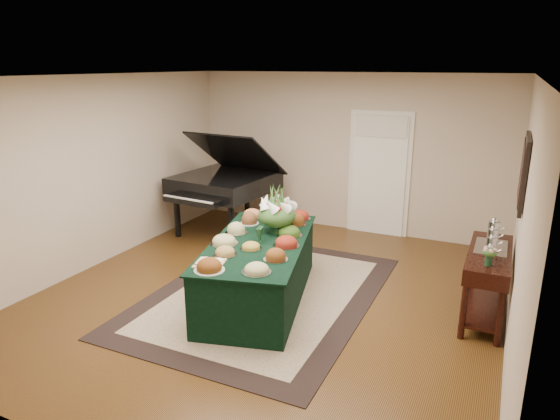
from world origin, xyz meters
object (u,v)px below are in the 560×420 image
at_px(floral_centerpiece, 277,210).
at_px(mahogany_sideboard, 488,267).
at_px(buffet_table, 259,271).
at_px(grand_piano, 225,183).

xyz_separation_m(floral_centerpiece, mahogany_sideboard, (2.50, 0.28, -0.42)).
bearing_deg(buffet_table, floral_centerpiece, 82.07).
distance_m(floral_centerpiece, grand_piano, 2.44).
bearing_deg(grand_piano, floral_centerpiece, -43.18).
height_order(floral_centerpiece, mahogany_sideboard, floral_centerpiece).
height_order(grand_piano, mahogany_sideboard, grand_piano).
height_order(buffet_table, grand_piano, grand_piano).
relative_size(buffet_table, mahogany_sideboard, 1.85).
bearing_deg(floral_centerpiece, grand_piano, 136.82).
bearing_deg(mahogany_sideboard, grand_piano, 162.00).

